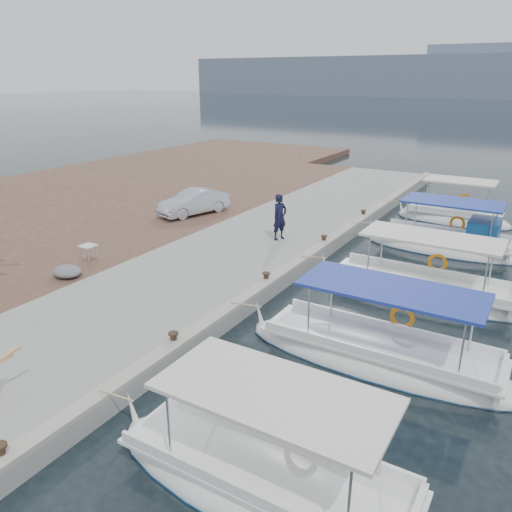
% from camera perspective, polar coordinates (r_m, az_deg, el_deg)
% --- Properties ---
extents(ground, '(400.00, 400.00, 0.00)m').
position_cam_1_polar(ground, '(16.33, -0.40, -6.53)').
color(ground, black).
rests_on(ground, ground).
extents(concrete_quay, '(6.00, 40.00, 0.50)m').
position_cam_1_polar(concrete_quay, '(21.62, -0.33, 0.96)').
color(concrete_quay, gray).
rests_on(concrete_quay, ground).
extents(quay_curb, '(0.44, 40.00, 0.12)m').
position_cam_1_polar(quay_curb, '(20.30, 6.39, 0.48)').
color(quay_curb, '#9F9A8D').
rests_on(quay_curb, concrete_quay).
extents(cobblestone_strip, '(4.00, 40.00, 0.50)m').
position_cam_1_polar(cobblestone_strip, '(24.46, -10.42, 2.90)').
color(cobblestone_strip, '#4E3329').
rests_on(cobblestone_strip, ground).
extents(land_backing, '(16.00, 60.00, 0.48)m').
position_cam_1_polar(land_backing, '(31.79, -24.26, 5.37)').
color(land_backing, '#4E3329').
rests_on(land_backing, ground).
extents(fishing_caique_a, '(6.85, 2.18, 2.83)m').
position_cam_1_polar(fishing_caique_a, '(10.19, 1.05, -24.62)').
color(fishing_caique_a, white).
rests_on(fishing_caique_a, ground).
extents(fishing_caique_b, '(7.70, 2.13, 2.83)m').
position_cam_1_polar(fishing_caique_b, '(14.06, 13.76, -11.29)').
color(fishing_caique_b, white).
rests_on(fishing_caique_b, ground).
extents(fishing_caique_c, '(7.50, 2.07, 2.83)m').
position_cam_1_polar(fishing_caique_c, '(18.38, 18.20, -4.03)').
color(fishing_caique_c, white).
rests_on(fishing_caique_c, ground).
extents(fishing_caique_d, '(6.84, 2.28, 2.83)m').
position_cam_1_polar(fishing_caique_d, '(23.53, 20.87, 1.06)').
color(fishing_caique_d, white).
rests_on(fishing_caique_d, ground).
extents(fishing_caique_e, '(5.78, 2.17, 2.83)m').
position_cam_1_polar(fishing_caique_e, '(28.42, 21.55, 3.94)').
color(fishing_caique_e, white).
rests_on(fishing_caique_e, ground).
extents(mooring_bollards, '(0.28, 20.28, 0.33)m').
position_cam_1_polar(mooring_bollards, '(17.38, 1.17, -2.33)').
color(mooring_bollards, black).
rests_on(mooring_bollards, concrete_quay).
extents(fisherman, '(0.70, 0.85, 2.00)m').
position_cam_1_polar(fisherman, '(21.69, 2.73, 4.47)').
color(fisherman, black).
rests_on(fisherman, concrete_quay).
extents(parked_car, '(2.41, 4.03, 1.26)m').
position_cam_1_polar(parked_car, '(26.05, -7.16, 6.12)').
color(parked_car, silver).
rests_on(parked_car, cobblestone_strip).
extents(tarp_bundle, '(1.10, 0.90, 0.40)m').
position_cam_1_polar(tarp_bundle, '(19.03, -20.78, -1.65)').
color(tarp_bundle, slate).
rests_on(tarp_bundle, cobblestone_strip).
extents(folding_table, '(0.55, 0.55, 0.73)m').
position_cam_1_polar(folding_table, '(19.97, -18.59, 0.60)').
color(folding_table, silver).
rests_on(folding_table, cobblestone_strip).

